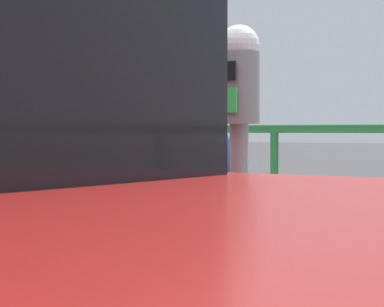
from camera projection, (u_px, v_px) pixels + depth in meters
name	position (u px, v px, depth m)	size (l,w,h in m)	color
parking_meter	(239.00, 147.00, 3.05)	(0.15, 0.16, 1.50)	slate
pedestrian_at_meter	(152.00, 178.00, 3.60)	(0.66, 0.40, 1.60)	#1E233F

